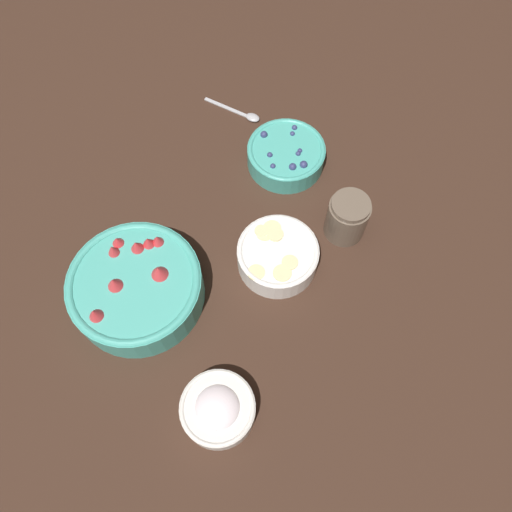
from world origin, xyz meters
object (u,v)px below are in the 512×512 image
bowl_blueberries (286,154)px  bowl_bananas (278,255)px  bowl_strawberries (136,286)px  jar_chocolate (347,218)px  bowl_cream (218,409)px

bowl_blueberries → bowl_bananas: (0.19, 0.13, 0.00)m
bowl_strawberries → bowl_bananas: bowl_strawberries is taller
bowl_strawberries → bowl_bananas: 0.26m
jar_chocolate → bowl_blueberries: bearing=-106.7°
bowl_bananas → bowl_cream: same height
bowl_blueberries → jar_chocolate: 0.20m
bowl_strawberries → bowl_cream: size_ratio=1.93×
bowl_strawberries → jar_chocolate: (-0.35, 0.21, 0.00)m
jar_chocolate → bowl_strawberries: bearing=-30.9°
bowl_bananas → jar_chocolate: bearing=157.7°
bowl_strawberries → jar_chocolate: bearing=149.1°
bowl_bananas → jar_chocolate: (-0.14, 0.06, 0.01)m
bowl_blueberries → bowl_strawberries: bearing=-3.1°
bowl_bananas → bowl_blueberries: bearing=-146.1°
bowl_bananas → jar_chocolate: size_ratio=1.57×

